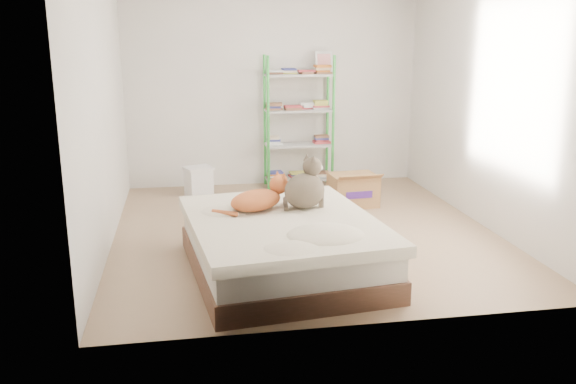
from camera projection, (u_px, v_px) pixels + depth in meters
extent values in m
cube|color=#9C7E5E|center=(304.00, 231.00, 6.25)|extent=(3.80, 4.20, 0.01)
cube|color=white|center=(273.00, 86.00, 7.92)|extent=(3.80, 0.01, 2.60)
cube|color=white|center=(368.00, 140.00, 3.92)|extent=(3.80, 0.01, 2.60)
cube|color=white|center=(103.00, 108.00, 5.61)|extent=(0.01, 4.20, 2.60)
cube|color=white|center=(486.00, 100.00, 6.23)|extent=(0.01, 4.20, 2.60)
cube|color=brown|center=(282.00, 262.00, 5.16)|extent=(1.67, 1.99, 0.18)
cube|color=silver|center=(282.00, 240.00, 5.11)|extent=(1.62, 1.93, 0.20)
cube|color=beige|center=(282.00, 223.00, 5.08)|extent=(1.70, 2.03, 0.09)
cylinder|color=green|center=(268.00, 125.00, 7.65)|extent=(0.04, 0.04, 1.70)
cylinder|color=green|center=(265.00, 121.00, 7.96)|extent=(0.04, 0.04, 1.70)
cylinder|color=green|center=(333.00, 123.00, 7.79)|extent=(0.04, 0.04, 1.70)
cylinder|color=green|center=(327.00, 120.00, 8.10)|extent=(0.04, 0.04, 1.70)
cube|color=#B2B2B2|center=(298.00, 178.00, 8.07)|extent=(0.86, 0.34, 0.02)
cube|color=#B2B2B2|center=(299.00, 145.00, 7.95)|extent=(0.86, 0.34, 0.02)
cube|color=#B2B2B2|center=(299.00, 110.00, 7.84)|extent=(0.86, 0.34, 0.02)
cube|color=#B2B2B2|center=(299.00, 75.00, 7.72)|extent=(0.86, 0.34, 0.02)
cube|color=#B53940|center=(276.00, 175.00, 8.00)|extent=(0.20, 0.16, 0.09)
cube|color=#B53940|center=(298.00, 174.00, 8.05)|extent=(0.20, 0.16, 0.09)
cube|color=#B53940|center=(321.00, 173.00, 8.10)|extent=(0.20, 0.16, 0.09)
cube|color=#B53940|center=(276.00, 141.00, 7.89)|extent=(0.20, 0.16, 0.09)
cube|color=#B53940|center=(321.00, 140.00, 7.99)|extent=(0.20, 0.16, 0.09)
cube|color=#B53940|center=(276.00, 106.00, 7.77)|extent=(0.20, 0.16, 0.09)
cube|color=#B53940|center=(291.00, 106.00, 7.81)|extent=(0.20, 0.16, 0.09)
cube|color=#B53940|center=(306.00, 106.00, 7.84)|extent=(0.20, 0.16, 0.09)
cube|color=#B53940|center=(322.00, 105.00, 7.87)|extent=(0.20, 0.16, 0.09)
cube|color=#B53940|center=(276.00, 71.00, 7.66)|extent=(0.20, 0.16, 0.09)
cube|color=#B53940|center=(291.00, 70.00, 7.69)|extent=(0.20, 0.16, 0.09)
cube|color=#B53940|center=(307.00, 70.00, 7.73)|extent=(0.20, 0.16, 0.09)
cube|color=#B53940|center=(322.00, 70.00, 7.76)|extent=(0.20, 0.16, 0.09)
cube|color=silver|center=(324.00, 62.00, 7.79)|extent=(0.22, 0.10, 0.27)
cube|color=red|center=(324.00, 62.00, 7.78)|extent=(0.17, 0.07, 0.21)
cube|color=#AB8B4B|center=(353.00, 190.00, 7.14)|extent=(0.55, 0.46, 0.37)
cube|color=#3E1D79|center=(357.00, 195.00, 6.94)|extent=(0.32, 0.03, 0.08)
cube|color=#AB8B4B|center=(358.00, 179.00, 6.90)|extent=(0.54, 0.19, 0.12)
cube|color=white|center=(199.00, 183.00, 7.55)|extent=(0.36, 0.34, 0.34)
cube|color=white|center=(198.00, 168.00, 7.50)|extent=(0.40, 0.38, 0.03)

